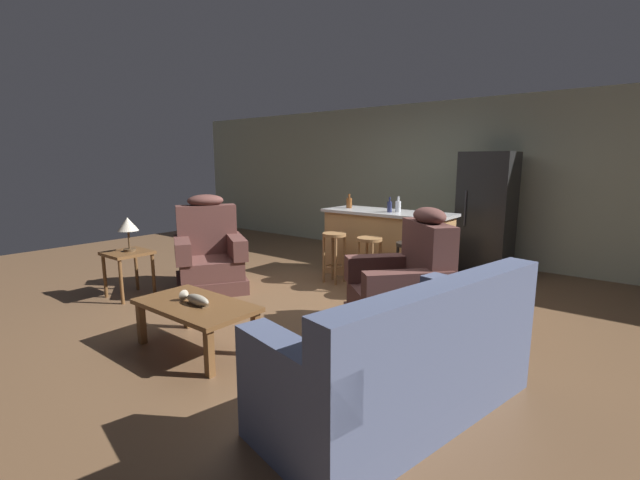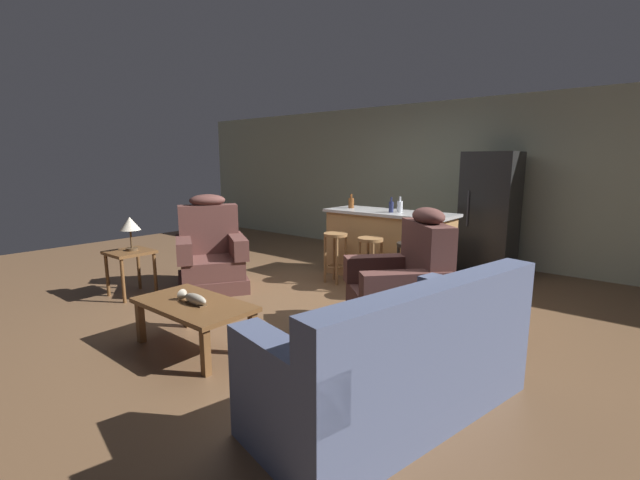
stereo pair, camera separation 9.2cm
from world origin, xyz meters
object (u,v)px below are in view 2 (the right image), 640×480
at_px(refrigerator, 490,214).
at_px(bottle_tall_green, 400,206).
at_px(end_table, 130,259).
at_px(kitchen_island, 388,245).
at_px(couch, 400,366).
at_px(bottle_wine_dark, 351,203).
at_px(coffee_table, 194,308).
at_px(bottle_short_amber, 391,207).
at_px(recliner_near_island, 403,289).
at_px(bar_stool_right, 410,260).
at_px(fish_figurine, 193,299).
at_px(recliner_near_lamp, 211,255).
at_px(table_lamp, 130,225).
at_px(bar_stool_left, 335,248).
at_px(bar_stool_middle, 370,254).

height_order(refrigerator, bottle_tall_green, refrigerator).
bearing_deg(end_table, kitchen_island, 53.16).
distance_m(couch, bottle_wine_dark, 3.78).
bearing_deg(coffee_table, bottle_short_amber, 86.11).
xyz_separation_m(recliner_near_island, bottle_short_amber, (-1.01, 1.46, 0.61)).
bearing_deg(bar_stool_right, bottle_wine_dark, 154.23).
bearing_deg(refrigerator, bar_stool_right, -99.09).
height_order(end_table, bottle_wine_dark, bottle_wine_dark).
relative_size(fish_figurine, bottle_short_amber, 1.65).
bearing_deg(bottle_short_amber, recliner_near_lamp, -133.22).
height_order(table_lamp, bar_stool_left, table_lamp).
xyz_separation_m(bar_stool_left, bar_stool_middle, (0.56, 0.00, 0.00)).
bearing_deg(couch, recliner_near_island, -49.95).
distance_m(couch, table_lamp, 3.82).
bearing_deg(bottle_wine_dark, fish_figurine, -79.89).
bearing_deg(coffee_table, bar_stool_middle, 84.64).
bearing_deg(bar_stool_left, bottle_wine_dark, 107.66).
bearing_deg(recliner_near_island, end_table, -28.48).
relative_size(kitchen_island, bottle_tall_green, 8.55).
bearing_deg(bottle_tall_green, kitchen_island, -178.78).
xyz_separation_m(bar_stool_middle, bar_stool_right, (0.56, 0.00, 0.00)).
relative_size(end_table, kitchen_island, 0.31).
bearing_deg(bottle_short_amber, bar_stool_left, -134.86).
bearing_deg(bottle_short_amber, end_table, -129.02).
relative_size(recliner_near_island, kitchen_island, 0.67).
distance_m(fish_figurine, bottle_wine_dark, 3.19).
bearing_deg(bar_stool_left, coffee_table, -82.39).
bearing_deg(kitchen_island, bar_stool_middle, -80.02).
height_order(end_table, bar_stool_right, bar_stool_right).
distance_m(bar_stool_middle, bottle_wine_dark, 1.13).
distance_m(end_table, bar_stool_right, 3.37).
relative_size(couch, kitchen_island, 1.13).
bearing_deg(bar_stool_left, table_lamp, -127.77).
distance_m(end_table, bar_stool_left, 2.58).
xyz_separation_m(end_table, kitchen_island, (2.01, 2.68, 0.02)).
bearing_deg(coffee_table, bottle_wine_dark, 99.75).
height_order(bar_stool_left, bottle_wine_dark, bottle_wine_dark).
bearing_deg(bar_stool_right, bottle_tall_green, 128.80).
bearing_deg(couch, coffee_table, 19.43).
distance_m(recliner_near_lamp, bottle_wine_dark, 2.14).
height_order(end_table, bottle_tall_green, bottle_tall_green).
distance_m(fish_figurine, bottle_short_amber, 3.05).
xyz_separation_m(recliner_near_lamp, kitchen_island, (1.55, 1.84, 0.06)).
height_order(bar_stool_middle, bar_stool_right, same).
bearing_deg(kitchen_island, bottle_wine_dark, 179.64).
relative_size(table_lamp, bar_stool_right, 0.60).
distance_m(recliner_near_island, bar_stool_left, 1.80).
height_order(couch, bottle_wine_dark, bottle_wine_dark).
bearing_deg(bar_stool_right, fish_figurine, -107.21).
relative_size(refrigerator, bottle_tall_green, 8.36).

